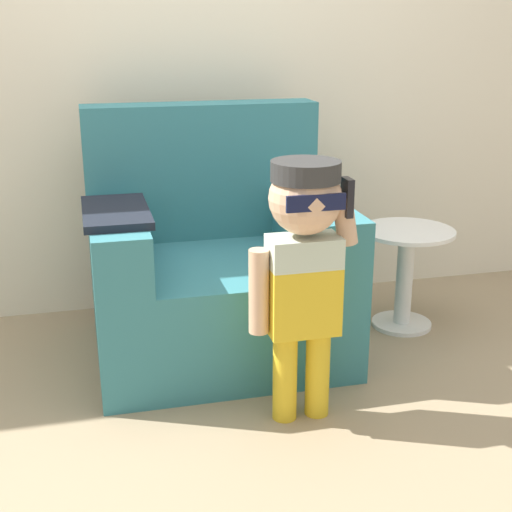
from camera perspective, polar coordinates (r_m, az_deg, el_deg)
The scene contains 5 objects.
ground_plane at distance 3.10m, azimuth -3.26°, elevation -8.23°, with size 10.00×10.00×0.00m, color #998466.
wall_back at distance 3.50m, azimuth -6.05°, elevation 16.85°, with size 10.00×0.05×2.60m.
armchair at distance 3.08m, azimuth -3.35°, elevation -0.99°, with size 1.06×0.88×1.04m.
person_child at distance 2.43m, azimuth 3.81°, elevation 0.30°, with size 0.39×0.29×0.95m.
side_table at distance 3.38m, azimuth 11.85°, elevation -0.97°, with size 0.43×0.43×0.48m.
Camera 1 is at (-0.50, -2.73, 1.38)m, focal length 50.00 mm.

